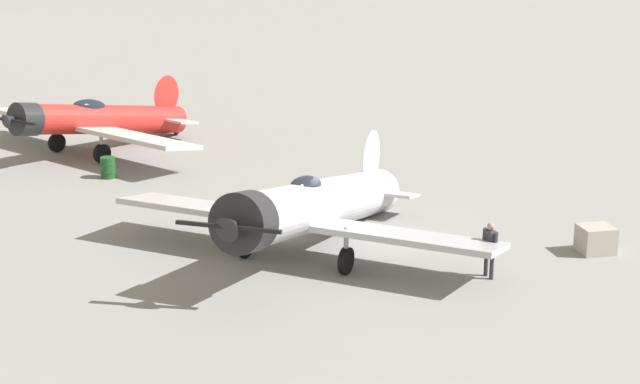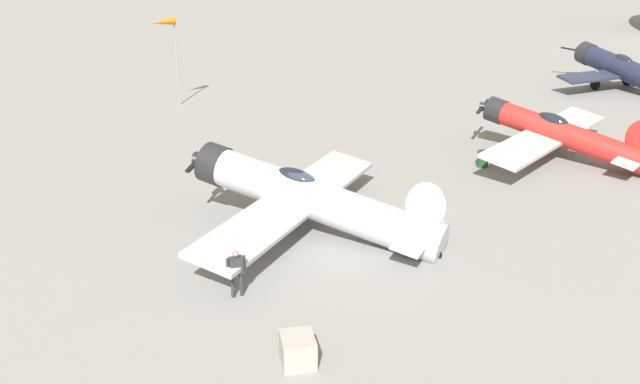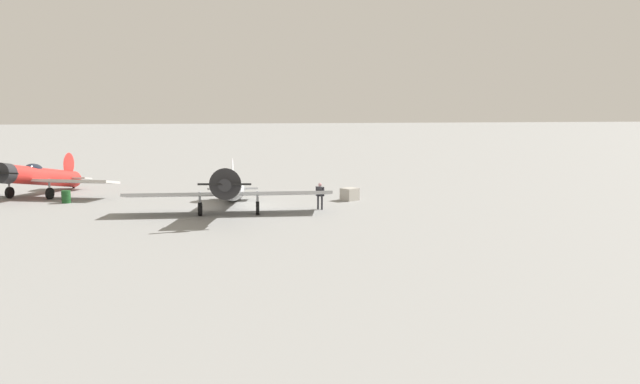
% 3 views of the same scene
% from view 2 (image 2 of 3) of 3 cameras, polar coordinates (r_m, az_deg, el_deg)
% --- Properties ---
extents(ground_plane, '(400.00, 400.00, 0.00)m').
position_cam_2_polar(ground_plane, '(26.66, 0.00, -3.61)').
color(ground_plane, gray).
extents(airplane_foreground, '(11.12, 12.32, 3.35)m').
position_cam_2_polar(airplane_foreground, '(26.30, -1.05, -0.53)').
color(airplane_foreground, '#B7BABF').
rests_on(airplane_foreground, ground_plane).
extents(airplane_mid_apron, '(9.07, 12.01, 2.95)m').
position_cam_2_polar(airplane_mid_apron, '(37.15, 19.55, 4.74)').
color(airplane_mid_apron, red).
rests_on(airplane_mid_apron, ground_plane).
extents(airplane_far_line, '(9.66, 9.54, 3.43)m').
position_cam_2_polar(airplane_far_line, '(55.85, 24.61, 9.35)').
color(airplane_far_line, '#1E2338').
rests_on(airplane_far_line, ground_plane).
extents(ground_crew_mechanic, '(0.49, 0.48, 1.67)m').
position_cam_2_polar(ground_crew_mechanic, '(22.03, -7.13, -6.50)').
color(ground_crew_mechanic, '#2D2D33').
rests_on(ground_crew_mechanic, ground_plane).
extents(equipment_crate, '(1.33, 1.36, 0.85)m').
position_cam_2_polar(equipment_crate, '(19.03, -1.90, -13.28)').
color(equipment_crate, '#9E998E').
rests_on(equipment_crate, ground_plane).
extents(fuel_drum, '(0.62, 0.62, 0.83)m').
position_cam_2_polar(fuel_drum, '(35.16, 13.66, 2.76)').
color(fuel_drum, '#19471E').
rests_on(fuel_drum, ground_plane).
extents(windsock_mast, '(1.09, 2.07, 5.98)m').
position_cam_2_polar(windsock_mast, '(46.48, -13.18, 13.61)').
color(windsock_mast, gray).
rests_on(windsock_mast, ground_plane).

